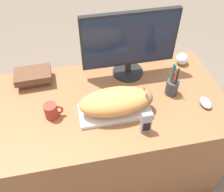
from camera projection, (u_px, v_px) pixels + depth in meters
desk at (112, 138)px, 1.80m from camera, size 1.33×0.74×0.75m
keyboard at (114, 111)px, 1.46m from camera, size 0.40×0.17×0.02m
cat at (117, 101)px, 1.40m from camera, size 0.41×0.18×0.14m
monitor at (130, 42)px, 1.53m from camera, size 0.57×0.19×0.43m
computer_mouse at (206, 103)px, 1.50m from camera, size 0.06×0.10×0.03m
coffee_mug at (52, 111)px, 1.42m from camera, size 0.10×0.07×0.09m
pen_cup at (172, 86)px, 1.53m from camera, size 0.07×0.07×0.23m
baseball at (182, 59)px, 1.74m from camera, size 0.08×0.08×0.08m
phone at (146, 123)px, 1.33m from camera, size 0.06×0.03×0.14m
book_stack at (34, 76)px, 1.61m from camera, size 0.22×0.15×0.08m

